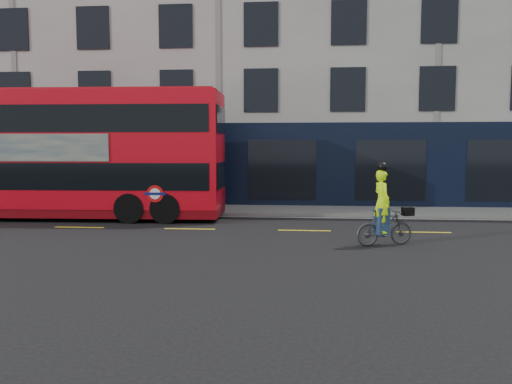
# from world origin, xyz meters

# --- Properties ---
(ground) EXTENTS (120.00, 120.00, 0.00)m
(ground) POSITION_xyz_m (0.00, 0.00, 0.00)
(ground) COLOR black
(ground) RESTS_ON ground
(pavement) EXTENTS (60.00, 3.00, 0.12)m
(pavement) POSITION_xyz_m (0.00, 6.50, 0.06)
(pavement) COLOR slate
(pavement) RESTS_ON ground
(kerb) EXTENTS (60.00, 0.12, 0.13)m
(kerb) POSITION_xyz_m (0.00, 5.00, 0.07)
(kerb) COLOR slate
(kerb) RESTS_ON ground
(building_terrace) EXTENTS (50.00, 10.07, 15.00)m
(building_terrace) POSITION_xyz_m (0.00, 12.94, 7.49)
(building_terrace) COLOR #B9B5AE
(building_terrace) RESTS_ON ground
(road_edge_line) EXTENTS (58.00, 0.10, 0.01)m
(road_edge_line) POSITION_xyz_m (0.00, 4.70, 0.00)
(road_edge_line) COLOR silver
(road_edge_line) RESTS_ON ground
(lane_dashes) EXTENTS (58.00, 0.12, 0.01)m
(lane_dashes) POSITION_xyz_m (0.00, 1.50, 0.00)
(lane_dashes) COLOR yellow
(lane_dashes) RESTS_ON ground
(bus) EXTENTS (12.66, 3.27, 5.07)m
(bus) POSITION_xyz_m (-5.48, 3.80, 2.60)
(bus) COLOR red
(bus) RESTS_ON ground
(cyclist) EXTENTS (1.83, 1.05, 2.44)m
(cyclist) POSITION_xyz_m (6.27, -0.91, 0.82)
(cyclist) COLOR #3F4144
(cyclist) RESTS_ON ground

